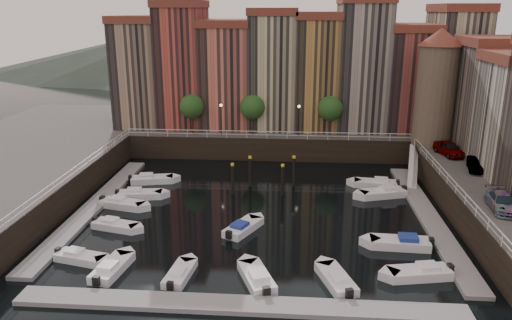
# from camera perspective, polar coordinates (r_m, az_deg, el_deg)

# --- Properties ---
(ground) EXTENTS (200.00, 200.00, 0.00)m
(ground) POSITION_cam_1_polar(r_m,az_deg,el_deg) (49.40, 0.18, -5.58)
(ground) COLOR black
(ground) RESTS_ON ground
(quay_far) EXTENTS (80.00, 20.00, 3.00)m
(quay_far) POSITION_cam_1_polar(r_m,az_deg,el_deg) (73.67, 1.68, 3.27)
(quay_far) COLOR black
(quay_far) RESTS_ON ground
(dock_left) EXTENTS (2.00, 28.00, 0.35)m
(dock_left) POSITION_cam_1_polar(r_m,az_deg,el_deg) (52.10, -18.04, -5.03)
(dock_left) COLOR gray
(dock_left) RESTS_ON ground
(dock_right) EXTENTS (2.00, 28.00, 0.35)m
(dock_right) POSITION_cam_1_polar(r_m,az_deg,el_deg) (49.97, 19.06, -6.08)
(dock_right) COLOR gray
(dock_right) RESTS_ON ground
(dock_near) EXTENTS (30.00, 2.00, 0.35)m
(dock_near) POSITION_cam_1_polar(r_m,az_deg,el_deg) (34.29, -2.01, -16.23)
(dock_near) COLOR gray
(dock_near) RESTS_ON ground
(mountains) EXTENTS (145.00, 100.00, 18.00)m
(mountains) POSITION_cam_1_polar(r_m,az_deg,el_deg) (155.89, 3.90, 12.88)
(mountains) COLOR #2D382D
(mountains) RESTS_ON ground
(far_terrace) EXTENTS (48.70, 10.30, 17.50)m
(far_terrace) POSITION_cam_1_polar(r_m,az_deg,el_deg) (69.46, 4.42, 10.32)
(far_terrace) COLOR #9B7B63
(far_terrace) RESTS_ON quay_far
(corner_tower) EXTENTS (5.20, 5.20, 13.80)m
(corner_tower) POSITION_cam_1_polar(r_m,az_deg,el_deg) (62.87, 19.92, 7.97)
(corner_tower) COLOR #6B5B4C
(corner_tower) RESTS_ON quay_right
(promenade_trees) EXTENTS (21.20, 3.20, 5.20)m
(promenade_trees) POSITION_cam_1_polar(r_m,az_deg,el_deg) (65.05, 0.20, 6.02)
(promenade_trees) COLOR black
(promenade_trees) RESTS_ON quay_far
(street_lamps) EXTENTS (10.36, 0.36, 4.18)m
(street_lamps) POSITION_cam_1_polar(r_m,az_deg,el_deg) (64.19, 0.43, 5.24)
(street_lamps) COLOR black
(street_lamps) RESTS_ON quay_far
(railings) EXTENTS (36.08, 34.04, 0.52)m
(railings) POSITION_cam_1_polar(r_m,az_deg,el_deg) (52.72, 0.57, 0.26)
(railings) COLOR white
(railings) RESTS_ON ground
(gangway) EXTENTS (2.78, 8.32, 3.73)m
(gangway) POSITION_cam_1_polar(r_m,az_deg,el_deg) (59.65, 17.53, -0.43)
(gangway) COLOR white
(gangway) RESTS_ON ground
(mooring_pilings) EXTENTS (6.76, 3.55, 3.78)m
(mooring_pilings) POSITION_cam_1_polar(r_m,az_deg,el_deg) (53.63, 1.02, -1.84)
(mooring_pilings) COLOR black
(mooring_pilings) RESTS_ON ground
(boat_left_0) EXTENTS (4.39, 2.45, 0.98)m
(boat_left_0) POSITION_cam_1_polar(r_m,az_deg,el_deg) (41.97, -19.51, -10.42)
(boat_left_0) COLOR white
(boat_left_0) RESTS_ON ground
(boat_left_1) EXTENTS (4.51, 2.56, 1.01)m
(boat_left_1) POSITION_cam_1_polar(r_m,az_deg,el_deg) (46.73, -15.85, -7.18)
(boat_left_1) COLOR white
(boat_left_1) RESTS_ON ground
(boat_left_2) EXTENTS (4.91, 2.73, 1.10)m
(boat_left_2) POSITION_cam_1_polar(r_m,az_deg,el_deg) (51.36, -15.09, -4.85)
(boat_left_2) COLOR white
(boat_left_2) RESTS_ON ground
(boat_left_3) EXTENTS (4.87, 2.32, 1.09)m
(boat_left_3) POSITION_cam_1_polar(r_m,az_deg,el_deg) (53.46, -13.22, -3.83)
(boat_left_3) COLOR white
(boat_left_3) RESTS_ON ground
(boat_left_4) EXTENTS (5.06, 2.74, 1.13)m
(boat_left_4) POSITION_cam_1_polar(r_m,az_deg,el_deg) (57.70, -11.91, -2.17)
(boat_left_4) COLOR white
(boat_left_4) RESTS_ON ground
(boat_right_0) EXTENTS (4.95, 2.59, 1.11)m
(boat_right_0) POSITION_cam_1_polar(r_m,az_deg,el_deg) (39.36, 18.32, -12.13)
(boat_right_0) COLOR white
(boat_right_0) RESTS_ON ground
(boat_right_1) EXTENTS (5.15, 2.09, 1.17)m
(boat_right_1) POSITION_cam_1_polar(r_m,az_deg,el_deg) (43.38, 16.27, -9.08)
(boat_right_1) COLOR white
(boat_right_1) RESTS_ON ground
(boat_right_3) EXTENTS (5.22, 3.22, 1.17)m
(boat_right_3) POSITION_cam_1_polar(r_m,az_deg,el_deg) (54.02, 14.35, -3.67)
(boat_right_3) COLOR white
(boat_right_3) RESTS_ON ground
(boat_right_4) EXTENTS (4.96, 2.30, 1.12)m
(boat_right_4) POSITION_cam_1_polar(r_m,az_deg,el_deg) (56.74, 13.60, -2.63)
(boat_right_4) COLOR white
(boat_right_4) RESTS_ON ground
(boat_near_0) EXTENTS (2.30, 4.74, 1.07)m
(boat_near_0) POSITION_cam_1_polar(r_m,az_deg,el_deg) (39.56, -16.18, -11.79)
(boat_near_0) COLOR white
(boat_near_0) RESTS_ON ground
(boat_near_1) EXTENTS (1.95, 4.24, 0.96)m
(boat_near_1) POSITION_cam_1_polar(r_m,az_deg,el_deg) (37.82, -8.72, -12.75)
(boat_near_1) COLOR white
(boat_near_1) RESTS_ON ground
(boat_near_2) EXTENTS (3.25, 4.84, 1.10)m
(boat_near_2) POSITION_cam_1_polar(r_m,az_deg,el_deg) (36.83, 0.10, -13.32)
(boat_near_2) COLOR white
(boat_near_2) RESTS_ON ground
(boat_near_3) EXTENTS (2.99, 4.76, 1.07)m
(boat_near_3) POSITION_cam_1_polar(r_m,az_deg,el_deg) (37.08, 9.19, -13.35)
(boat_near_3) COLOR white
(boat_near_3) RESTS_ON ground
(car_a) EXTENTS (2.87, 4.91, 1.57)m
(car_a) POSITION_cam_1_polar(r_m,az_deg,el_deg) (59.92, 21.17, 1.15)
(car_a) COLOR gray
(car_a) RESTS_ON quay_right
(car_b) EXTENTS (2.25, 4.28, 1.34)m
(car_b) POSITION_cam_1_polar(r_m,az_deg,el_deg) (55.37, 23.82, -0.53)
(car_b) COLOR gray
(car_b) RESTS_ON quay_right
(car_c) EXTENTS (2.33, 4.82, 1.35)m
(car_c) POSITION_cam_1_polar(r_m,az_deg,el_deg) (45.60, 26.30, -4.44)
(car_c) COLOR gray
(car_c) RESTS_ON quay_right
(boat_extra_632) EXTENTS (3.49, 4.68, 1.07)m
(boat_extra_632) POSITION_cam_1_polar(r_m,az_deg,el_deg) (44.47, -1.53, -7.73)
(boat_extra_632) COLOR white
(boat_extra_632) RESTS_ON ground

